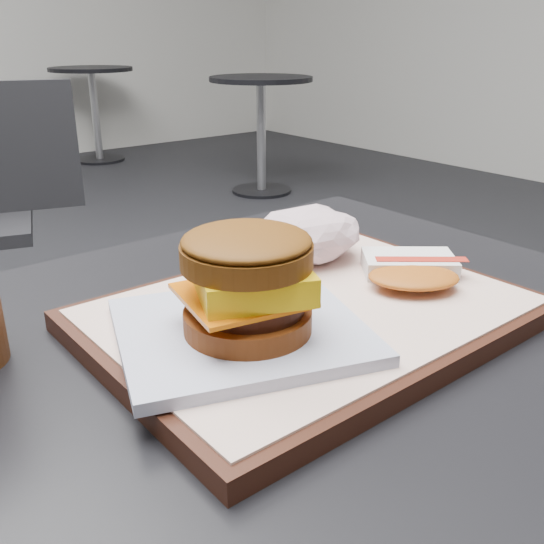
{
  "coord_description": "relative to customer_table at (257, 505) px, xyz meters",
  "views": [
    {
      "loc": [
        -0.28,
        -0.37,
        1.02
      ],
      "look_at": [
        0.01,
        -0.02,
        0.83
      ],
      "focal_mm": 40.0,
      "sensor_mm": 36.0,
      "label": 1
    }
  ],
  "objects": [
    {
      "name": "hash_brown",
      "position": [
        0.17,
        -0.03,
        0.22
      ],
      "size": [
        0.14,
        0.13,
        0.02
      ],
      "color": "white",
      "rests_on": "serving_tray"
    },
    {
      "name": "breakfast_sandwich",
      "position": [
        -0.03,
        -0.03,
        0.24
      ],
      "size": [
        0.24,
        0.22,
        0.09
      ],
      "color": "silver",
      "rests_on": "serving_tray"
    },
    {
      "name": "customer_table",
      "position": [
        0.0,
        0.0,
        0.0
      ],
      "size": [
        0.8,
        0.6,
        0.77
      ],
      "color": "#A5A5AA",
      "rests_on": "ground"
    },
    {
      "name": "crumpled_wrapper",
      "position": [
        0.13,
        0.08,
        0.23
      ],
      "size": [
        0.12,
        0.1,
        0.05
      ],
      "primitive_type": null,
      "color": "silver",
      "rests_on": "serving_tray"
    },
    {
      "name": "bg_table_far",
      "position": [
        1.8,
        4.5,
        -0.02
      ],
      "size": [
        0.66,
        0.66,
        0.75
      ],
      "color": "black",
      "rests_on": "ground"
    },
    {
      "name": "bg_table_near",
      "position": [
        2.2,
        2.8,
        -0.02
      ],
      "size": [
        0.66,
        0.66,
        0.75
      ],
      "color": "black",
      "rests_on": "ground"
    },
    {
      "name": "serving_tray",
      "position": [
        0.05,
        -0.01,
        0.2
      ],
      "size": [
        0.38,
        0.28,
        0.02
      ],
      "color": "black",
      "rests_on": "customer_table"
    }
  ]
}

